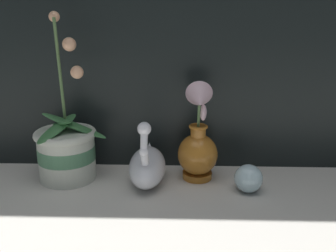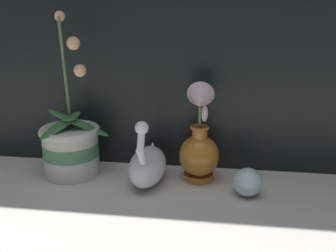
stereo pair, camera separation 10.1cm
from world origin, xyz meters
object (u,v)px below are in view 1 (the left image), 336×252
object	(u,v)px
blue_vase	(198,145)
glass_sphere	(248,178)
orchid_potted_plant	(67,149)
swan_figurine	(147,165)

from	to	relation	value
blue_vase	glass_sphere	size ratio (longest dim) A/B	3.75
orchid_potted_plant	glass_sphere	xyz separation A→B (m)	(0.48, -0.07, -0.05)
orchid_potted_plant	swan_figurine	distance (m)	0.23
blue_vase	orchid_potted_plant	bearing A→B (deg)	-178.79
orchid_potted_plant	glass_sphere	bearing A→B (deg)	-7.84
swan_figurine	blue_vase	size ratio (longest dim) A/B	0.74
swan_figurine	glass_sphere	bearing A→B (deg)	-9.37
orchid_potted_plant	blue_vase	xyz separation A→B (m)	(0.36, 0.01, 0.01)
swan_figurine	blue_vase	world-z (taller)	blue_vase
glass_sphere	blue_vase	bearing A→B (deg)	149.75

